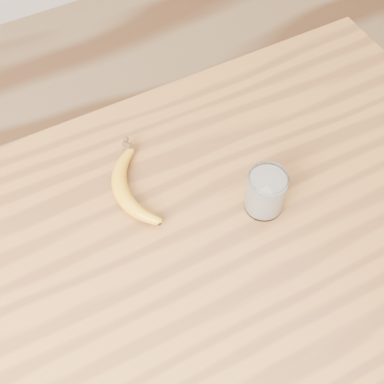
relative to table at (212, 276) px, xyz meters
name	(u,v)px	position (x,y,z in m)	size (l,w,h in m)	color
room	(228,48)	(0.00, 0.00, 0.58)	(4.04, 4.04, 2.70)	olive
table	(212,276)	(0.00, 0.00, 0.00)	(1.20, 0.80, 0.90)	#935D27
smoothie_glass	(266,192)	(0.12, 0.03, 0.17)	(0.07, 0.07, 0.09)	white
banana	(121,192)	(-0.10, 0.17, 0.15)	(0.09, 0.26, 0.03)	orange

